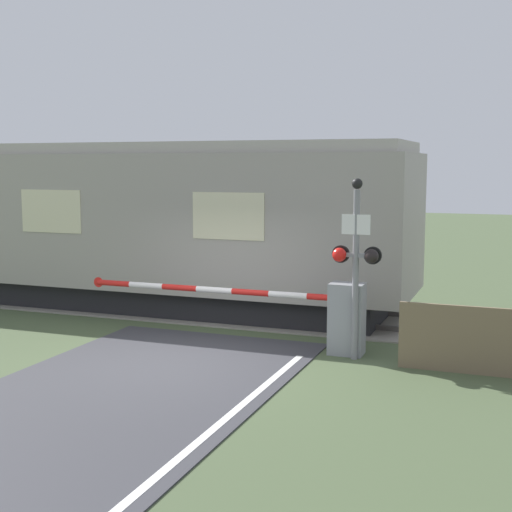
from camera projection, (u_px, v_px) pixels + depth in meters
name	position (u px, v px, depth m)	size (l,w,h in m)	color
ground_plane	(177.00, 362.00, 12.11)	(80.00, 80.00, 0.00)	#475638
track_bed	(262.00, 313.00, 15.95)	(36.00, 3.20, 0.13)	gray
train	(92.00, 222.00, 17.25)	(15.47, 3.15, 3.80)	black
crossing_barrier	(325.00, 314.00, 12.65)	(5.49, 0.44, 1.27)	gray
signal_post	(356.00, 257.00, 12.04)	(0.85, 0.26, 3.10)	gray
roadside_fence	(481.00, 341.00, 11.28)	(2.59, 0.06, 1.10)	#726047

